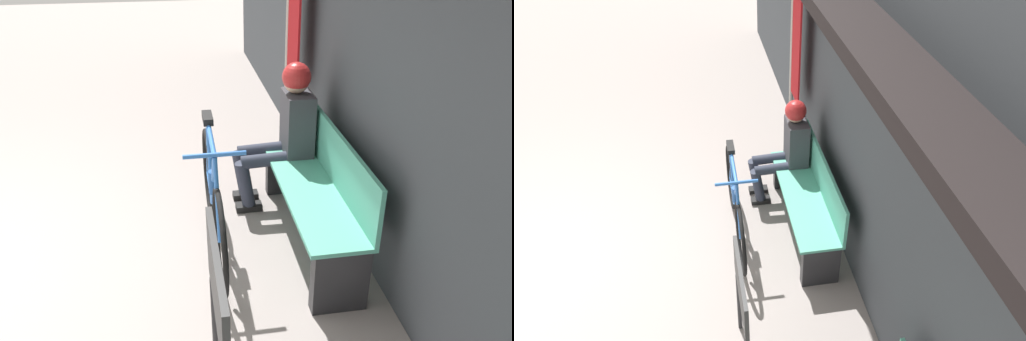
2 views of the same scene
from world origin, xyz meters
The scene contains 7 objects.
ground_plane centered at (0.00, 0.00, 0.00)m, with size 24.00×24.00×0.00m, color gray.
storefront_wall centered at (0.00, 3.03, 1.66)m, with size 12.00×0.56×3.20m.
park_bench_near centered at (-0.21, 2.70, 0.41)m, with size 1.62×0.42×0.87m.
bicycle centered at (-0.28, 1.94, 0.40)m, with size 1.70×0.40×0.97m.
person_seated centered at (-0.81, 2.58, 0.71)m, with size 0.34×0.64×1.23m.
banner_pole centered at (-1.70, 2.83, 1.43)m, with size 0.45×0.05×2.30m.
signboard centered at (1.23, 1.84, 0.76)m, with size 0.72×0.04×1.04m.
Camera 2 is at (3.65, 1.65, 3.71)m, focal length 35.00 mm.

